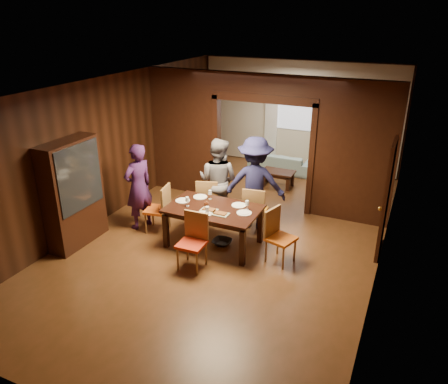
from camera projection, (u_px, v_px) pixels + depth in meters
The scene contains 32 objects.
floor at pixel (233, 234), 8.63m from camera, with size 9.00×9.00×0.00m, color #533317.
ceiling at pixel (234, 85), 7.50m from camera, with size 5.50×9.00×0.02m, color silver.
room_walls at pixel (267, 136), 9.63m from camera, with size 5.52×9.01×2.90m.
person_purple at pixel (138, 187), 8.60m from camera, with size 0.64×0.42×1.74m, color #3C1A4D.
person_grey at pixel (218, 181), 8.85m from camera, with size 0.86×0.67×1.78m, color slate.
person_navy at pixel (255, 183), 8.59m from camera, with size 1.21×0.70×1.88m, color #1A1B43.
sofa at pixel (281, 162), 11.86m from camera, with size 1.71×0.67×0.50m, color #86AAAF.
serving_bowl at pixel (222, 206), 7.93m from camera, with size 0.36×0.36×0.09m, color black.
dining_table at pixel (214, 226), 8.10m from camera, with size 1.69×1.05×0.76m, color black.
coffee_table at pixel (278, 179), 10.86m from camera, with size 0.80×0.50×0.40m, color black.
chair_left at pixel (157, 208), 8.58m from camera, with size 0.44×0.44×0.97m, color #E55B15, non-canonical shape.
chair_right at pixel (281, 237), 7.50m from camera, with size 0.44×0.44×0.97m, color #C95812, non-canonical shape.
chair_far_l at pixel (208, 200), 8.95m from camera, with size 0.44×0.44×0.97m, color #C55312, non-canonical shape.
chair_far_r at pixel (255, 209), 8.55m from camera, with size 0.44×0.44×0.97m, color orange, non-canonical shape.
chair_near at pixel (192, 242), 7.33m from camera, with size 0.44×0.44×0.97m, color red, non-canonical shape.
hutch at pixel (73, 194), 7.95m from camera, with size 0.40×1.20×2.00m, color black.
door_right at pixel (386, 199), 7.61m from camera, with size 0.06×0.90×2.10m, color black.
window_far at pixel (299, 106), 11.69m from camera, with size 1.20×0.03×1.30m, color silver.
curtain_left at pixel (271, 120), 12.12m from camera, with size 0.35×0.06×2.40m, color white.
curtain_right at pixel (325, 126), 11.55m from camera, with size 0.35×0.06×2.40m, color white.
plate_left at pixel (183, 201), 8.24m from camera, with size 0.27×0.27×0.01m, color white.
plate_far_l at pixel (200, 197), 8.40m from camera, with size 0.27×0.27×0.01m, color white.
plate_far_r at pixel (239, 205), 8.04m from camera, with size 0.27×0.27×0.01m, color white.
plate_right at pixel (244, 213), 7.74m from camera, with size 0.27×0.27×0.01m, color silver.
plate_near at pixel (205, 213), 7.73m from camera, with size 0.27×0.27×0.01m, color silver.
platter_a at pixel (209, 210), 7.84m from camera, with size 0.30×0.20×0.04m, color gray.
platter_b at pixel (220, 214), 7.69m from camera, with size 0.30×0.20×0.04m, color gray.
wineglass_left at pixel (187, 202), 7.99m from camera, with size 0.08×0.08×0.18m, color silver, non-canonical shape.
wineglass_far at pixel (210, 195), 8.29m from camera, with size 0.08×0.08×0.18m, color silver, non-canonical shape.
wineglass_right at pixel (247, 205), 7.84m from camera, with size 0.08×0.08×0.18m, color silver, non-canonical shape.
tumbler at pixel (207, 210), 7.69m from camera, with size 0.07×0.07×0.14m, color white.
condiment_jar at pixel (206, 204), 7.97m from camera, with size 0.08×0.08×0.11m, color #502412, non-canonical shape.
Camera 1 is at (3.01, -7.02, 4.12)m, focal length 35.00 mm.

